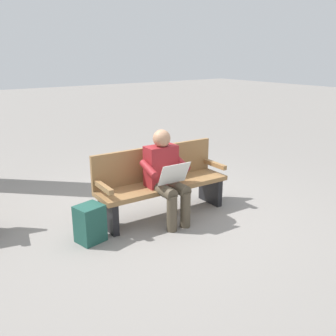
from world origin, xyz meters
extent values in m
plane|color=gray|center=(0.00, 0.00, 0.00)|extent=(40.00, 40.00, 0.00)
cube|color=olive|center=(0.00, 0.00, 0.42)|extent=(1.82, 0.55, 0.06)
cube|color=olive|center=(-0.01, -0.21, 0.68)|extent=(1.80, 0.12, 0.45)
cube|color=olive|center=(-0.85, 0.03, 0.57)|extent=(0.08, 0.48, 0.06)
cube|color=olive|center=(0.85, -0.03, 0.57)|extent=(0.08, 0.48, 0.06)
cube|color=black|center=(-0.80, 0.03, 0.20)|extent=(0.10, 0.43, 0.39)
cube|color=black|center=(0.80, -0.03, 0.20)|extent=(0.10, 0.43, 0.39)
cube|color=maroon|center=(0.07, 0.05, 0.71)|extent=(0.41, 0.24, 0.52)
sphere|color=#A87A5B|center=(0.07, 0.07, 1.07)|extent=(0.22, 0.22, 0.22)
cylinder|color=#4C4233|center=(-0.02, 0.26, 0.47)|extent=(0.17, 0.43, 0.15)
cylinder|color=#4C4233|center=(0.18, 0.25, 0.47)|extent=(0.17, 0.43, 0.15)
cylinder|color=#4C4233|center=(-0.01, 0.45, 0.23)|extent=(0.13, 0.13, 0.45)
cylinder|color=#4C4233|center=(0.19, 0.44, 0.23)|extent=(0.13, 0.13, 0.45)
cylinder|color=maroon|center=(-0.16, 0.16, 0.74)|extent=(0.10, 0.32, 0.18)
cylinder|color=maroon|center=(0.32, 0.14, 0.74)|extent=(0.10, 0.32, 0.18)
cube|color=silver|center=(0.08, 0.35, 0.68)|extent=(0.40, 0.15, 0.27)
cube|color=#1E4C42|center=(1.10, 0.11, 0.22)|extent=(0.34, 0.31, 0.44)
cube|color=#23574C|center=(1.13, -0.04, 0.15)|extent=(0.21, 0.08, 0.20)
camera|label=1|loc=(2.62, 3.76, 2.08)|focal=39.77mm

